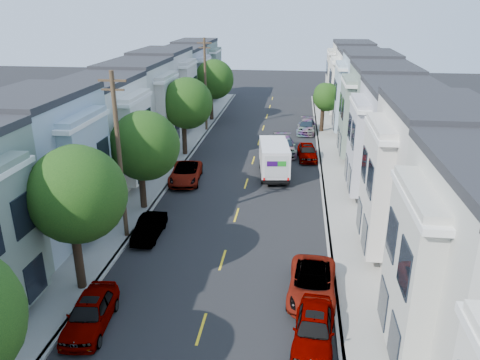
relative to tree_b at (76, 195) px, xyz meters
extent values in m
plane|color=black|center=(6.30, 3.66, -5.18)|extent=(160.00, 160.00, 0.00)
cube|color=black|center=(6.30, 18.66, -5.17)|extent=(12.00, 70.00, 0.02)
cube|color=gray|center=(0.25, 18.66, -5.10)|extent=(0.30, 70.00, 0.15)
cube|color=gray|center=(12.35, 18.66, -5.10)|extent=(0.30, 70.00, 0.15)
cube|color=gray|center=(-1.05, 18.66, -5.10)|extent=(2.60, 70.00, 0.15)
cube|color=gray|center=(13.65, 18.66, -5.10)|extent=(2.60, 70.00, 0.15)
cube|color=gold|center=(6.30, 18.66, -5.18)|extent=(0.12, 70.00, 0.01)
cube|color=#AEADB5|center=(-4.85, 18.66, -5.18)|extent=(5.00, 70.00, 8.50)
cube|color=#AEADB5|center=(17.45, 18.66, -5.18)|extent=(5.00, 70.00, 8.50)
cylinder|color=black|center=(-0.30, 0.00, -3.39)|extent=(0.44, 0.44, 3.59)
sphere|color=#2D5B15|center=(0.00, 0.00, 0.02)|extent=(4.62, 4.62, 4.62)
cylinder|color=black|center=(-0.30, 9.96, -3.69)|extent=(0.44, 0.44, 2.98)
sphere|color=#2D5B15|center=(0.00, 9.96, -0.55)|extent=(4.70, 4.70, 4.70)
cylinder|color=black|center=(-0.30, 22.44, -3.50)|extent=(0.44, 0.44, 3.35)
sphere|color=#2D5B15|center=(0.00, 22.44, -0.18)|extent=(4.70, 4.70, 4.70)
cylinder|color=black|center=(-0.30, 36.63, -3.48)|extent=(0.44, 0.44, 3.39)
sphere|color=#2D5B15|center=(0.00, 36.63, -0.14)|extent=(4.70, 4.70, 4.70)
cylinder|color=black|center=(12.90, 32.65, -3.75)|extent=(0.44, 0.44, 2.86)
sphere|color=#2D5B15|center=(13.20, 32.65, -1.24)|extent=(3.07, 3.07, 3.07)
cylinder|color=#42301E|center=(0.00, 5.66, -0.18)|extent=(0.26, 0.26, 10.00)
cube|color=#42301E|center=(0.00, 5.66, 4.42)|extent=(1.60, 0.12, 0.12)
cylinder|color=#42301E|center=(0.00, 31.66, -0.18)|extent=(0.26, 0.26, 10.00)
cube|color=#42301E|center=(0.00, 31.66, 4.42)|extent=(1.60, 0.12, 0.12)
cube|color=silver|center=(8.37, 17.05, -3.45)|extent=(2.23, 3.99, 2.18)
cube|color=silver|center=(8.37, 19.98, -3.53)|extent=(2.23, 1.86, 2.01)
cube|color=black|center=(8.37, 17.89, -4.65)|extent=(2.05, 5.73, 0.22)
cube|color=#2D0A51|center=(8.05, 15.05, -3.18)|extent=(0.84, 0.04, 0.41)
cube|color=#198C1E|center=(8.79, 15.05, -3.18)|extent=(0.65, 0.04, 0.41)
cylinder|color=black|center=(7.37, 15.95, -4.76)|extent=(0.26, 0.84, 0.84)
cylinder|color=black|center=(9.38, 15.95, -4.76)|extent=(0.26, 0.84, 0.84)
cylinder|color=black|center=(7.37, 19.70, -4.76)|extent=(0.26, 0.84, 0.84)
cylinder|color=black|center=(9.38, 19.70, -4.76)|extent=(0.26, 0.84, 0.84)
imported|color=black|center=(9.01, 24.18, -4.44)|extent=(2.64, 5.12, 1.47)
imported|color=black|center=(1.40, -2.76, -4.46)|extent=(2.09, 4.58, 1.44)
imported|color=#999999|center=(1.40, 5.86, -4.55)|extent=(1.36, 3.76, 1.25)
imported|color=black|center=(1.40, 15.56, -4.47)|extent=(2.86, 5.32, 1.42)
imported|color=#525558|center=(11.20, -2.59, -4.46)|extent=(2.06, 4.56, 1.44)
imported|color=silver|center=(11.20, 0.82, -4.49)|extent=(2.55, 5.04, 1.37)
imported|color=black|center=(11.20, 22.56, -4.46)|extent=(1.98, 4.51, 1.43)
imported|color=black|center=(11.20, 32.15, -4.49)|extent=(2.25, 4.72, 1.38)
camera|label=1|loc=(10.10, -19.05, 8.37)|focal=35.00mm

